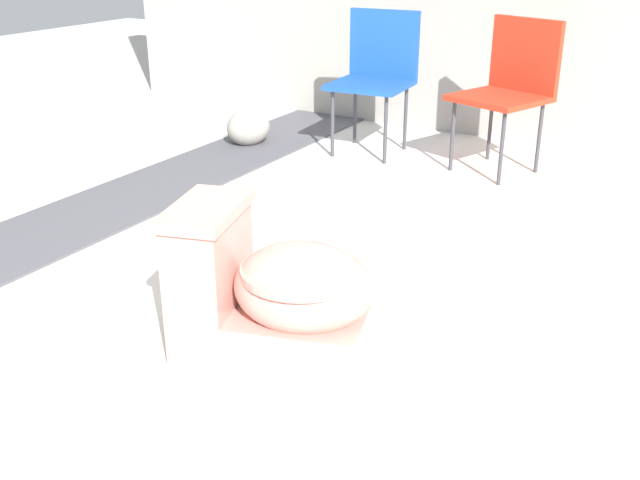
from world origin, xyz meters
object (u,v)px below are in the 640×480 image
(folding_chair_middle, at_px, (512,79))
(folding_chair_left, at_px, (377,67))
(boulder_near, at_px, (248,127))
(toilet, at_px, (274,295))

(folding_chair_middle, bearing_deg, folding_chair_left, -69.59)
(folding_chair_left, xyz_separation_m, boulder_near, (-0.74, -0.33, -0.40))
(folding_chair_middle, bearing_deg, toilet, 19.18)
(folding_chair_left, xyz_separation_m, folding_chair_middle, (0.82, 0.01, 0.00))
(toilet, xyz_separation_m, folding_chair_middle, (0.02, 2.38, 0.29))
(toilet, distance_m, boulder_near, 2.56)
(folding_chair_left, height_order, boulder_near, folding_chair_left)
(toilet, relative_size, folding_chair_middle, 0.85)
(folding_chair_middle, relative_size, boulder_near, 2.82)
(folding_chair_left, relative_size, boulder_near, 2.82)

